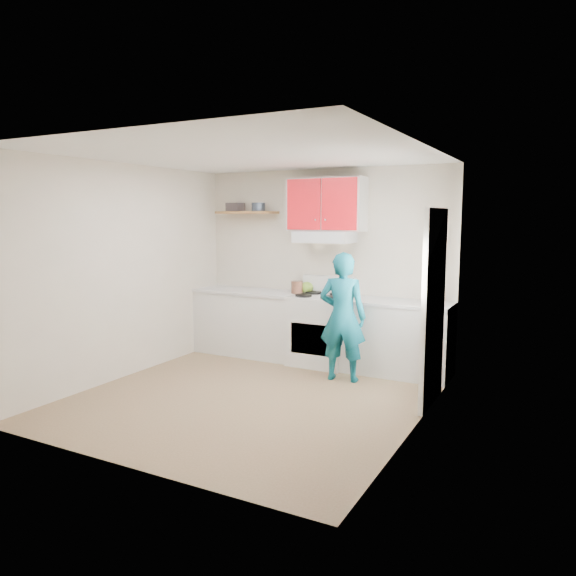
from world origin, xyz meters
The scene contains 21 objects.
floor centered at (0.00, 0.00, 0.00)m, with size 3.80×3.80×0.00m, color brown.
ceiling centered at (0.00, 0.00, 2.60)m, with size 3.60×3.80×0.04m, color white.
back_wall centered at (0.00, 1.90, 1.30)m, with size 3.60×0.04×2.60m, color beige.
front_wall centered at (0.00, -1.90, 1.30)m, with size 3.60×0.04×2.60m, color beige.
left_wall centered at (-1.80, 0.00, 1.30)m, with size 0.04×3.80×2.60m, color beige.
right_wall centered at (1.80, 0.00, 1.30)m, with size 0.04×3.80×2.60m, color beige.
door centered at (1.78, 0.70, 1.02)m, with size 0.05×0.85×2.05m, color white.
door_glass centered at (1.75, 0.70, 1.45)m, with size 0.01×0.55×0.95m, color white.
counter_left centered at (-1.04, 1.60, 0.45)m, with size 1.52×0.60×0.90m, color silver.
counter_right centered at (1.14, 1.60, 0.45)m, with size 1.32×0.60×0.90m, color silver.
stove centered at (0.10, 1.57, 0.46)m, with size 0.76×0.65×0.92m, color white.
range_hood centered at (0.10, 1.68, 1.70)m, with size 0.76×0.44×0.15m, color silver.
upper_cabinets centered at (0.10, 1.73, 2.12)m, with size 1.02×0.33×0.70m, color red.
shelf centered at (-1.15, 1.75, 2.02)m, with size 0.90×0.30×0.04m, color brown.
books centered at (-1.35, 1.76, 2.10)m, with size 0.23×0.17×0.12m, color #433A3D.
tin centered at (-0.93, 1.71, 2.10)m, with size 0.19×0.19×0.12m, color #333D4C.
kettle centered at (-0.19, 1.74, 1.00)m, with size 0.18×0.18×0.16m, color olive.
crock centered at (-0.28, 1.63, 0.99)m, with size 0.16×0.16×0.19m, color #553325.
cutting_board centered at (1.00, 1.54, 0.91)m, with size 0.28×0.20×0.02m, color olive.
silicone_mat centered at (1.35, 1.51, 0.90)m, with size 0.29×0.24×0.01m, color red.
person centered at (0.63, 1.04, 0.78)m, with size 0.57×0.37×1.55m, color #0A5162.
Camera 1 is at (3.03, -4.90, 1.97)m, focal length 33.85 mm.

